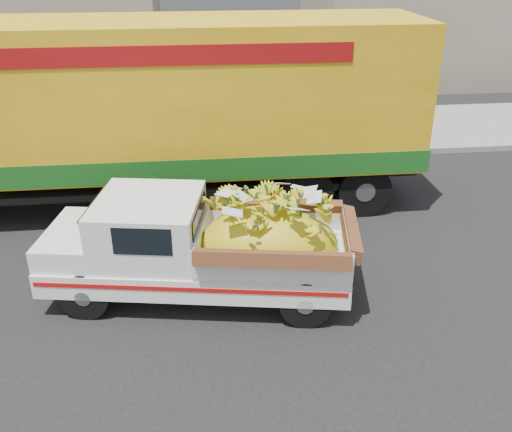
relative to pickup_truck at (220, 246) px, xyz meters
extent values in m
plane|color=black|center=(-2.34, 0.00, -0.88)|extent=(100.00, 100.00, 0.00)
cube|color=gray|center=(-2.34, 6.10, -0.81)|extent=(60.00, 0.25, 0.15)
cube|color=gray|center=(-2.34, 8.20, -0.81)|extent=(60.00, 4.00, 0.14)
cylinder|color=black|center=(-2.06, -0.36, -0.50)|extent=(0.78, 0.35, 0.76)
cylinder|color=black|center=(-1.80, 1.07, -0.50)|extent=(0.78, 0.35, 0.76)
cylinder|color=black|center=(1.17, -0.95, -0.50)|extent=(0.78, 0.35, 0.76)
cylinder|color=black|center=(1.43, 0.48, -0.50)|extent=(0.78, 0.35, 0.76)
cube|color=white|center=(-0.37, 0.07, -0.33)|extent=(4.90, 2.50, 0.39)
cube|color=#A50F0C|center=(-0.52, -0.77, -0.27)|extent=(4.51, 0.83, 0.07)
cube|color=silver|center=(-2.62, 0.48, -0.43)|extent=(0.40, 1.65, 0.14)
cube|color=white|center=(-2.25, 0.41, 0.04)|extent=(1.12, 1.71, 0.36)
cube|color=white|center=(-1.07, 0.20, 0.31)|extent=(1.81, 1.87, 0.89)
cube|color=black|center=(-1.12, -0.62, 0.48)|extent=(0.84, 0.16, 0.42)
cube|color=white|center=(0.81, -0.15, 0.12)|extent=(2.55, 2.07, 0.51)
ellipsoid|color=yellow|center=(0.71, -0.13, 0.01)|extent=(2.28, 1.70, 1.27)
cylinder|color=black|center=(3.08, 2.63, -0.33)|extent=(1.10, 0.33, 1.10)
cylinder|color=black|center=(3.09, 4.63, -0.33)|extent=(1.10, 0.33, 1.10)
cylinder|color=black|center=(1.88, 2.63, -0.33)|extent=(1.10, 0.33, 1.10)
cylinder|color=black|center=(1.89, 4.63, -0.33)|extent=(1.10, 0.33, 1.10)
cube|color=black|center=(-1.62, 3.65, -0.10)|extent=(12.00, 1.06, 0.36)
cube|color=gold|center=(-1.62, 3.65, 1.50)|extent=(11.77, 2.55, 2.84)
cube|color=#185317|center=(-1.62, 3.65, 0.33)|extent=(11.83, 2.57, 0.45)
cube|color=maroon|center=(-1.62, 2.39, 2.47)|extent=(8.40, 0.06, 0.35)
camera|label=1|loc=(-0.36, -7.73, 4.28)|focal=40.00mm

